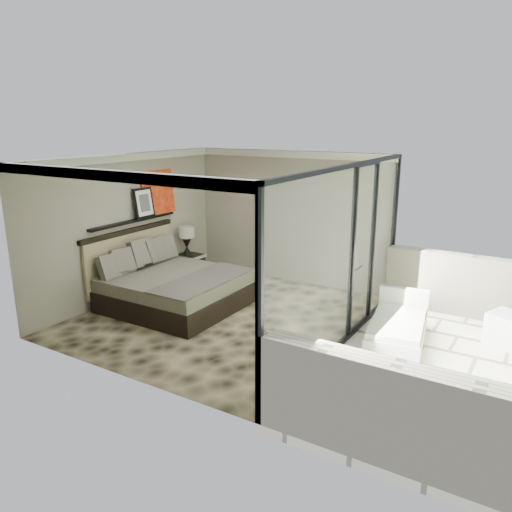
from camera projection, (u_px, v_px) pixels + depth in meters
The scene contains 14 objects.
floor at pixel (223, 316), 8.95m from camera, with size 5.00×5.00×0.00m, color black.
ceiling at pixel (220, 158), 8.22m from camera, with size 4.50×5.00×0.02m, color silver.
back_wall at pixel (290, 217), 10.64m from camera, with size 4.50×0.02×2.80m, color gray.
left_wall at pixel (128, 226), 9.72m from camera, with size 0.02×5.00×2.80m, color gray.
glass_wall at pixel (345, 259), 7.45m from camera, with size 0.08×5.00×2.80m, color white.
terrace_slab at pixel (440, 372), 7.07m from camera, with size 3.00×5.00×0.12m, color beige.
picture_ledge at pixel (134, 221), 9.75m from camera, with size 0.12×2.20×0.05m, color black.
bed at pixel (172, 286), 9.40m from camera, with size 2.34×2.26×1.30m.
nightstand at pixel (189, 265), 11.12m from camera, with size 0.58×0.58×0.58m, color black.
table_lamp at pixel (187, 237), 10.96m from camera, with size 0.35×0.35×0.64m.
abstract_canvas at pixel (158, 192), 10.24m from camera, with size 0.04×0.90×0.90m, color red.
framed_print at pixel (144, 203), 9.86m from camera, with size 0.03×0.50×0.60m, color black.
ottoman at pixel (507, 330), 7.74m from camera, with size 0.51×0.51×0.51m, color silver.
lounger at pixel (398, 328), 7.95m from camera, with size 1.08×1.75×0.64m.
Camera 1 is at (4.88, -6.82, 3.38)m, focal length 35.00 mm.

